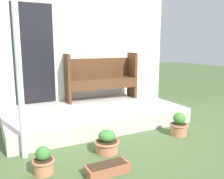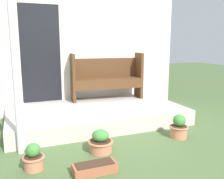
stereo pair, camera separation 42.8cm
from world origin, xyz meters
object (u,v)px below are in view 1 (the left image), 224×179
Objects in this scene: flower_pot_left at (43,162)px; planter_box_rect at (107,169)px; bench at (101,76)px; flower_pot_right at (179,125)px; support_post at (19,75)px; flower_pot_middle at (107,143)px.

planter_box_rect is at bearing -27.57° from flower_pot_left.
flower_pot_right is (0.53, -1.94, -0.64)m from bench.
flower_pot_right is at bearing -69.92° from bench.
planter_box_rect is (-1.08, -2.50, -0.75)m from bench.
support_post reaches higher than flower_pot_right.
bench is 2.25m from flower_pot_middle.
flower_pot_middle is 0.94× the size of flower_pot_right.
support_post reaches higher than planter_box_rect.
support_post is 5.79× the size of flower_pot_right.
support_post is at bearing 172.25° from flower_pot_right.
bench is 4.39× the size of flower_pot_middle.
flower_pot_right is at bearing 1.80° from flower_pot_middle.
planter_box_rect is at bearing -115.72° from flower_pot_middle.
flower_pot_right is 0.74× the size of planter_box_rect.
bench is at bearing 66.65° from planter_box_rect.
support_post is 2.62m from flower_pot_right.
flower_pot_middle is (-0.83, -1.98, -0.67)m from bench.
flower_pot_right is at bearing 19.42° from planter_box_rect.
support_post is at bearing 160.64° from flower_pot_middle.
flower_pot_left is (0.14, -0.55, -0.97)m from support_post.
flower_pot_right reaches higher than flower_pot_middle.
flower_pot_right is (2.42, -0.33, -0.95)m from support_post.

